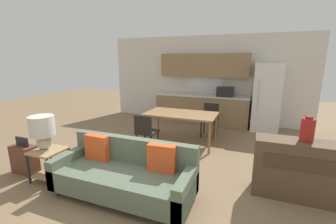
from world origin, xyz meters
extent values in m
plane|color=#7F6647|center=(0.00, 0.00, 0.00)|extent=(20.00, 20.00, 0.00)
cube|color=silver|center=(0.00, 4.63, 1.35)|extent=(6.40, 0.06, 2.70)
cube|color=white|center=(0.04, 4.59, 1.63)|extent=(1.08, 0.01, 1.05)
cube|color=#8E704C|center=(0.00, 4.29, 0.43)|extent=(2.85, 0.62, 0.86)
cube|color=silver|center=(0.00, 4.29, 0.88)|extent=(2.88, 0.65, 0.04)
cube|color=#B2B5B7|center=(-0.32, 4.24, 0.90)|extent=(0.48, 0.36, 0.01)
cylinder|color=#B7BABC|center=(-0.32, 4.41, 1.02)|extent=(0.02, 0.02, 0.24)
cube|color=#8E704C|center=(0.00, 4.43, 1.80)|extent=(2.70, 0.34, 0.70)
cube|color=black|center=(0.71, 4.24, 1.04)|extent=(0.48, 0.36, 0.28)
cube|color=white|center=(1.84, 4.22, 0.94)|extent=(0.72, 0.73, 1.88)
cylinder|color=silver|center=(1.63, 3.83, 1.03)|extent=(0.02, 0.02, 0.85)
cube|color=olive|center=(-0.04, 2.33, 0.72)|extent=(1.64, 0.90, 0.04)
cylinder|color=olive|center=(-0.80, 1.94, 0.35)|extent=(0.05, 0.05, 0.70)
cylinder|color=olive|center=(0.72, 1.94, 0.35)|extent=(0.05, 0.05, 0.70)
cylinder|color=olive|center=(-0.80, 2.72, 0.35)|extent=(0.05, 0.05, 0.70)
cylinder|color=olive|center=(0.72, 2.72, 0.35)|extent=(0.05, 0.05, 0.70)
cylinder|color=#3D2D1E|center=(-1.07, -0.37, 0.05)|extent=(0.05, 0.05, 0.10)
cylinder|color=#3D2D1E|center=(-1.07, 0.27, 0.05)|extent=(0.05, 0.05, 0.10)
cylinder|color=#3D2D1E|center=(0.79, 0.27, 0.05)|extent=(0.05, 0.05, 0.10)
cube|color=#566651|center=(-0.14, -0.05, 0.26)|extent=(2.05, 0.80, 0.31)
cube|color=#566651|center=(-0.14, 0.28, 0.45)|extent=(2.05, 0.14, 0.70)
cube|color=#566651|center=(-1.10, -0.05, 0.33)|extent=(0.14, 0.80, 0.45)
cube|color=#566651|center=(0.82, -0.05, 0.33)|extent=(0.14, 0.80, 0.45)
cube|color=#E05123|center=(-0.72, 0.15, 0.61)|extent=(0.40, 0.14, 0.40)
cube|color=#E05123|center=(0.39, 0.15, 0.61)|extent=(0.41, 0.15, 0.40)
cube|color=tan|center=(-1.53, -0.07, 0.51)|extent=(0.47, 0.47, 0.03)
cube|color=tan|center=(-1.53, -0.07, 0.12)|extent=(0.43, 0.43, 0.02)
cube|color=#232326|center=(-1.75, -0.28, 0.25)|extent=(0.03, 0.03, 0.50)
cube|color=#232326|center=(-1.32, -0.28, 0.25)|extent=(0.03, 0.03, 0.50)
cube|color=#232326|center=(-1.75, 0.15, 0.25)|extent=(0.03, 0.03, 0.50)
cube|color=#232326|center=(-1.32, 0.15, 0.25)|extent=(0.03, 0.03, 0.50)
cylinder|color=#B2A893|center=(-1.57, -0.09, 0.54)|extent=(0.16, 0.16, 0.02)
sphere|color=#B2A893|center=(-1.57, -0.09, 0.66)|extent=(0.23, 0.23, 0.23)
cylinder|color=beige|center=(-1.57, -0.09, 0.94)|extent=(0.38, 0.38, 0.32)
cube|color=brown|center=(2.25, 0.87, 0.43)|extent=(1.30, 0.41, 0.86)
cube|color=#413020|center=(2.25, 0.66, 0.60)|extent=(1.04, 0.01, 0.21)
cylinder|color=maroon|center=(2.25, 0.91, 1.02)|extent=(0.18, 0.18, 0.32)
cylinder|color=maroon|center=(2.25, 0.91, 1.19)|extent=(0.10, 0.10, 0.04)
cube|color=black|center=(0.48, 3.11, 0.44)|extent=(0.43, 0.43, 0.04)
cube|color=black|center=(0.49, 3.30, 0.65)|extent=(0.40, 0.04, 0.38)
cylinder|color=black|center=(0.31, 2.94, 0.21)|extent=(0.03, 0.03, 0.42)
cylinder|color=black|center=(0.65, 2.93, 0.21)|extent=(0.03, 0.03, 0.42)
cylinder|color=black|center=(0.32, 3.28, 0.21)|extent=(0.03, 0.03, 0.42)
cylinder|color=black|center=(0.66, 3.27, 0.21)|extent=(0.03, 0.03, 0.42)
cube|color=black|center=(-0.56, 1.61, 0.44)|extent=(0.43, 0.43, 0.04)
cube|color=black|center=(-0.57, 1.42, 0.65)|extent=(0.40, 0.04, 0.38)
cylinder|color=black|center=(-0.39, 1.78, 0.21)|extent=(0.03, 0.03, 0.42)
cylinder|color=black|center=(-0.73, 1.79, 0.21)|extent=(0.03, 0.03, 0.42)
cylinder|color=black|center=(-0.40, 1.44, 0.21)|extent=(0.03, 0.03, 0.42)
cylinder|color=black|center=(-0.74, 1.45, 0.21)|extent=(0.03, 0.03, 0.42)
cube|color=brown|center=(-2.14, -0.05, 0.25)|extent=(0.47, 0.22, 0.50)
cube|color=black|center=(-2.14, -0.05, 0.58)|extent=(0.28, 0.02, 0.16)
camera|label=1|loc=(1.54, -2.54, 1.96)|focal=24.00mm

